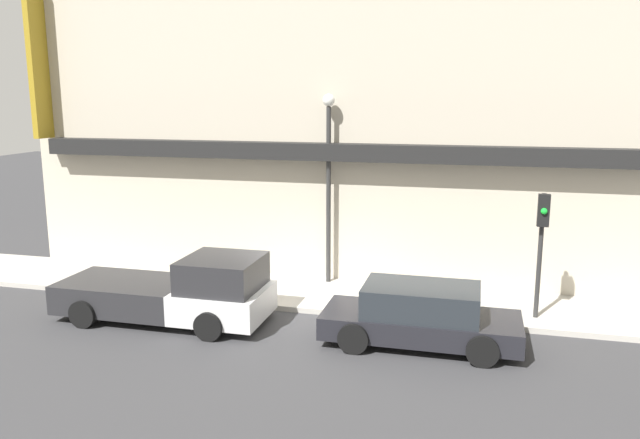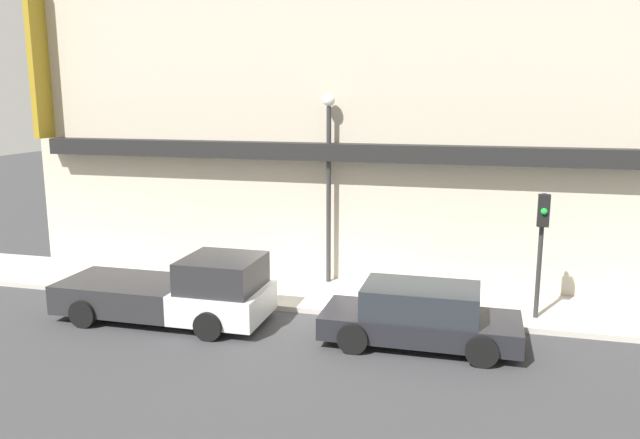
{
  "view_description": "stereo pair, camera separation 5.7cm",
  "coord_description": "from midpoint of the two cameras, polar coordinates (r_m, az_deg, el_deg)",
  "views": [
    {
      "loc": [
        4.53,
        -15.24,
        5.74
      ],
      "look_at": [
        0.32,
        1.16,
        2.35
      ],
      "focal_mm": 35.0,
      "sensor_mm": 36.0,
      "label": 1
    },
    {
      "loc": [
        4.59,
        -15.22,
        5.74
      ],
      "look_at": [
        0.32,
        1.16,
        2.35
      ],
      "focal_mm": 35.0,
      "sensor_mm": 36.0,
      "label": 2
    }
  ],
  "objects": [
    {
      "name": "building",
      "position": [
        20.15,
        1.28,
        8.9
      ],
      "size": [
        19.8,
        3.8,
        9.78
      ],
      "color": "#BCB29E",
      "rests_on": "ground"
    },
    {
      "name": "sidewalk",
      "position": [
        18.2,
        -0.86,
        -6.81
      ],
      "size": [
        36.0,
        2.9,
        0.15
      ],
      "color": "#B7B2A8",
      "rests_on": "ground"
    },
    {
      "name": "ground_plane",
      "position": [
        16.9,
        -2.16,
        -8.53
      ],
      "size": [
        80.0,
        80.0,
        0.0
      ],
      "primitive_type": "plane",
      "color": "#38383A"
    },
    {
      "name": "fire_hydrant",
      "position": [
        18.08,
        -8.96,
        -5.82
      ],
      "size": [
        0.18,
        0.18,
        0.61
      ],
      "color": "yellow",
      "rests_on": "sidewalk"
    },
    {
      "name": "pickup_truck",
      "position": [
        16.49,
        -12.98,
        -6.47
      ],
      "size": [
        5.49,
        2.26,
        1.77
      ],
      "rotation": [
        0.0,
        0.0,
        0.0
      ],
      "color": "silver",
      "rests_on": "ground"
    },
    {
      "name": "street_lamp",
      "position": [
        18.42,
        0.7,
        4.83
      ],
      "size": [
        0.36,
        0.36,
        5.62
      ],
      "color": "#2D2D2D",
      "rests_on": "sidewalk"
    },
    {
      "name": "traffic_light",
      "position": [
        16.41,
        19.52,
        -1.17
      ],
      "size": [
        0.28,
        0.42,
        3.21
      ],
      "color": "#2D2D2D",
      "rests_on": "sidewalk"
    },
    {
      "name": "parked_car",
      "position": [
        14.83,
        9.08,
        -8.69
      ],
      "size": [
        4.55,
        2.02,
        1.42
      ],
      "rotation": [
        0.0,
        0.0,
        0.03
      ],
      "color": "black",
      "rests_on": "ground"
    }
  ]
}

